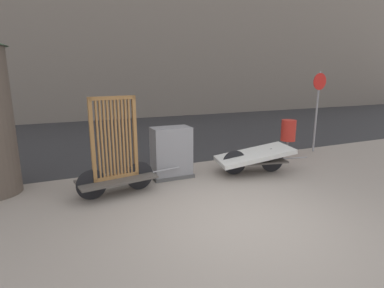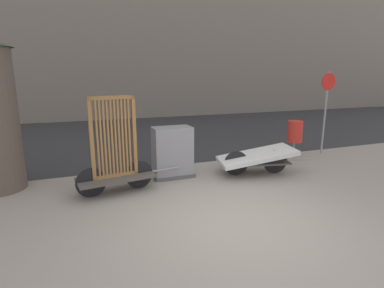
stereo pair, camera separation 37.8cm
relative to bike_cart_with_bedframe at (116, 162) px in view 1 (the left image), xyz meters
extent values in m
plane|color=gray|center=(1.66, -2.07, -0.68)|extent=(60.00, 60.00, 0.00)
cube|color=#2D2D30|center=(1.66, 6.17, -0.68)|extent=(56.00, 9.53, 0.01)
cube|color=#4C4742|center=(-0.01, 0.00, -0.36)|extent=(1.62, 0.92, 0.04)
cylinder|color=black|center=(0.49, 0.08, -0.38)|extent=(0.59, 0.13, 0.60)
cylinder|color=black|center=(-0.50, -0.08, -0.38)|extent=(0.59, 0.13, 0.60)
cylinder|color=gray|center=(1.10, 0.18, -0.36)|extent=(0.70, 0.14, 0.03)
cube|color=olive|center=(-0.01, 0.00, -0.31)|extent=(0.92, 0.21, 0.07)
cube|color=olive|center=(-0.01, 0.00, 1.26)|extent=(0.92, 0.21, 0.07)
cube|color=olive|center=(-0.43, -0.07, 0.48)|extent=(0.08, 0.08, 1.64)
cube|color=olive|center=(0.42, 0.07, 0.48)|extent=(0.08, 0.08, 1.64)
cube|color=olive|center=(-0.32, -0.05, 0.48)|extent=(0.04, 0.05, 1.57)
cube|color=olive|center=(-0.25, -0.04, 0.48)|extent=(0.04, 0.05, 1.57)
cube|color=olive|center=(-0.18, -0.03, 0.48)|extent=(0.04, 0.05, 1.57)
cube|color=olive|center=(-0.11, -0.02, 0.48)|extent=(0.04, 0.05, 1.57)
cube|color=olive|center=(-0.04, -0.01, 0.48)|extent=(0.04, 0.05, 1.57)
cube|color=olive|center=(0.03, 0.00, 0.48)|extent=(0.04, 0.05, 1.57)
cube|color=olive|center=(0.10, 0.02, 0.48)|extent=(0.04, 0.05, 1.57)
cube|color=olive|center=(0.17, 0.03, 0.48)|extent=(0.04, 0.05, 1.57)
cube|color=olive|center=(0.24, 0.04, 0.48)|extent=(0.04, 0.05, 1.57)
cube|color=olive|center=(0.31, 0.05, 0.48)|extent=(0.04, 0.05, 1.57)
cube|color=#4C4742|center=(3.33, 0.00, -0.36)|extent=(1.64, 0.99, 0.04)
cylinder|color=black|center=(3.81, -0.10, -0.38)|extent=(0.59, 0.16, 0.60)
cylinder|color=black|center=(2.84, 0.10, -0.38)|extent=(0.59, 0.16, 0.60)
cylinder|color=gray|center=(4.42, -0.23, -0.36)|extent=(0.69, 0.17, 0.03)
cube|color=silver|center=(3.33, 0.00, -0.22)|extent=(1.95, 1.28, 0.40)
cube|color=#4C4C4C|center=(1.37, 0.55, -0.64)|extent=(0.96, 0.59, 0.08)
cube|color=gray|center=(1.37, 0.55, -0.08)|extent=(0.90, 0.53, 1.20)
cylinder|color=gray|center=(5.31, 1.06, -0.46)|extent=(0.06, 0.06, 0.44)
cylinder|color=red|center=(5.31, 1.06, 0.07)|extent=(0.43, 0.43, 0.63)
cylinder|color=gray|center=(6.38, 1.06, 0.56)|extent=(0.06, 0.06, 2.49)
cylinder|color=red|center=(6.38, 1.04, 1.51)|extent=(0.51, 0.02, 0.51)
camera|label=1|loc=(-0.95, -5.86, 1.67)|focal=28.00mm
camera|label=2|loc=(-0.60, -6.00, 1.67)|focal=28.00mm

